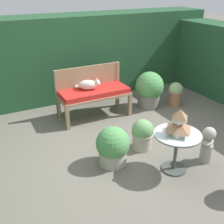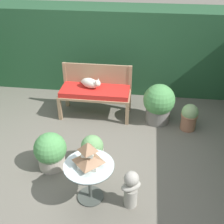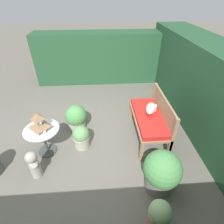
{
  "view_description": "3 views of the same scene",
  "coord_description": "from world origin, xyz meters",
  "px_view_note": "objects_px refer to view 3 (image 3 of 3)",
  "views": [
    {
      "loc": [
        -1.93,
        -3.1,
        2.32
      ],
      "look_at": [
        -0.06,
        0.52,
        0.39
      ],
      "focal_mm": 45.0,
      "sensor_mm": 36.0,
      "label": 1
    },
    {
      "loc": [
        0.83,
        -3.16,
        2.85
      ],
      "look_at": [
        0.34,
        0.59,
        0.48
      ],
      "focal_mm": 45.0,
      "sensor_mm": 36.0,
      "label": 2
    },
    {
      "loc": [
        2.59,
        0.33,
        2.55
      ],
      "look_at": [
        -0.09,
        0.52,
        0.62
      ],
      "focal_mm": 28.0,
      "sensor_mm": 36.0,
      "label": 3
    }
  ],
  "objects_px": {
    "garden_bench": "(149,118)",
    "garden_bust": "(34,164)",
    "potted_plant_table_near": "(159,215)",
    "potted_plant_bench_left": "(76,118)",
    "potted_plant_path_edge": "(81,137)",
    "patio_table": "(43,134)",
    "potted_plant_bench_right": "(162,172)",
    "cat": "(151,109)",
    "pagoda_birdhouse": "(39,123)"
  },
  "relations": [
    {
      "from": "pagoda_birdhouse",
      "to": "potted_plant_table_near",
      "type": "xyz_separation_m",
      "value": [
        1.39,
        1.72,
        -0.44
      ]
    },
    {
      "from": "garden_bust",
      "to": "potted_plant_bench_left",
      "type": "relative_size",
      "value": 0.96
    },
    {
      "from": "garden_bench",
      "to": "pagoda_birdhouse",
      "type": "relative_size",
      "value": 3.77
    },
    {
      "from": "patio_table",
      "to": "potted_plant_path_edge",
      "type": "xyz_separation_m",
      "value": [
        -0.09,
        0.65,
        -0.19
      ]
    },
    {
      "from": "potted_plant_table_near",
      "to": "potted_plant_bench_left",
      "type": "height_order",
      "value": "potted_plant_bench_left"
    },
    {
      "from": "cat",
      "to": "potted_plant_path_edge",
      "type": "distance_m",
      "value": 1.44
    },
    {
      "from": "pagoda_birdhouse",
      "to": "potted_plant_bench_right",
      "type": "bearing_deg",
      "value": 65.48
    },
    {
      "from": "patio_table",
      "to": "potted_plant_table_near",
      "type": "xyz_separation_m",
      "value": [
        1.39,
        1.72,
        -0.18
      ]
    },
    {
      "from": "potted_plant_bench_left",
      "to": "cat",
      "type": "bearing_deg",
      "value": 78.82
    },
    {
      "from": "garden_bench",
      "to": "patio_table",
      "type": "height_order",
      "value": "patio_table"
    },
    {
      "from": "patio_table",
      "to": "potted_plant_bench_right",
      "type": "distance_m",
      "value": 2.08
    },
    {
      "from": "potted_plant_bench_left",
      "to": "potted_plant_bench_right",
      "type": "xyz_separation_m",
      "value": [
        1.53,
        1.39,
        0.1
      ]
    },
    {
      "from": "potted_plant_bench_right",
      "to": "potted_plant_path_edge",
      "type": "bearing_deg",
      "value": -127.6
    },
    {
      "from": "pagoda_birdhouse",
      "to": "potted_plant_path_edge",
      "type": "bearing_deg",
      "value": 98.04
    },
    {
      "from": "cat",
      "to": "garden_bust",
      "type": "distance_m",
      "value": 2.26
    },
    {
      "from": "garden_bust",
      "to": "potted_plant_table_near",
      "type": "relative_size",
      "value": 1.11
    },
    {
      "from": "cat",
      "to": "potted_plant_path_edge",
      "type": "relative_size",
      "value": 0.85
    },
    {
      "from": "garden_bust",
      "to": "potted_plant_path_edge",
      "type": "xyz_separation_m",
      "value": [
        -0.61,
        0.7,
        -0.05
      ]
    },
    {
      "from": "patio_table",
      "to": "potted_plant_path_edge",
      "type": "bearing_deg",
      "value": 98.04
    },
    {
      "from": "garden_bench",
      "to": "garden_bust",
      "type": "xyz_separation_m",
      "value": [
        0.8,
        -2.01,
        -0.17
      ]
    },
    {
      "from": "garden_bench",
      "to": "potted_plant_table_near",
      "type": "relative_size",
      "value": 2.68
    },
    {
      "from": "potted_plant_bench_left",
      "to": "pagoda_birdhouse",
      "type": "bearing_deg",
      "value": -37.11
    },
    {
      "from": "potted_plant_table_near",
      "to": "potted_plant_bench_right",
      "type": "xyz_separation_m",
      "value": [
        -0.52,
        0.17,
        0.12
      ]
    },
    {
      "from": "potted_plant_bench_left",
      "to": "potted_plant_path_edge",
      "type": "xyz_separation_m",
      "value": [
        0.58,
        0.15,
        -0.03
      ]
    },
    {
      "from": "cat",
      "to": "garden_bust",
      "type": "bearing_deg",
      "value": -44.25
    },
    {
      "from": "cat",
      "to": "garden_bust",
      "type": "height_order",
      "value": "cat"
    },
    {
      "from": "cat",
      "to": "potted_plant_bench_right",
      "type": "relative_size",
      "value": 0.55
    },
    {
      "from": "cat",
      "to": "potted_plant_path_edge",
      "type": "height_order",
      "value": "cat"
    },
    {
      "from": "garden_bench",
      "to": "potted_plant_bench_left",
      "type": "relative_size",
      "value": 2.32
    },
    {
      "from": "garden_bench",
      "to": "cat",
      "type": "xyz_separation_m",
      "value": [
        -0.08,
        0.04,
        0.17
      ]
    },
    {
      "from": "potted_plant_path_edge",
      "to": "potted_plant_bench_right",
      "type": "height_order",
      "value": "potted_plant_bench_right"
    },
    {
      "from": "garden_bust",
      "to": "potted_plant_path_edge",
      "type": "bearing_deg",
      "value": 98.08
    },
    {
      "from": "cat",
      "to": "potted_plant_bench_right",
      "type": "height_order",
      "value": "cat"
    },
    {
      "from": "potted_plant_table_near",
      "to": "potted_plant_bench_left",
      "type": "xyz_separation_m",
      "value": [
        -2.05,
        -1.21,
        0.02
      ]
    },
    {
      "from": "garden_bust",
      "to": "potted_plant_bench_left",
      "type": "height_order",
      "value": "potted_plant_bench_left"
    },
    {
      "from": "patio_table",
      "to": "potted_plant_bench_right",
      "type": "height_order",
      "value": "potted_plant_bench_right"
    },
    {
      "from": "cat",
      "to": "potted_plant_bench_left",
      "type": "relative_size",
      "value": 0.72
    },
    {
      "from": "potted_plant_table_near",
      "to": "patio_table",
      "type": "bearing_deg",
      "value": -128.93
    },
    {
      "from": "pagoda_birdhouse",
      "to": "potted_plant_bench_left",
      "type": "height_order",
      "value": "pagoda_birdhouse"
    },
    {
      "from": "patio_table",
      "to": "potted_plant_table_near",
      "type": "bearing_deg",
      "value": 51.07
    },
    {
      "from": "garden_bench",
      "to": "potted_plant_bench_right",
      "type": "distance_m",
      "value": 1.15
    },
    {
      "from": "garden_bench",
      "to": "potted_plant_bench_right",
      "type": "bearing_deg",
      "value": -3.76
    },
    {
      "from": "garden_bench",
      "to": "potted_plant_path_edge",
      "type": "bearing_deg",
      "value": -81.65
    },
    {
      "from": "pagoda_birdhouse",
      "to": "garden_bust",
      "type": "bearing_deg",
      "value": -5.13
    },
    {
      "from": "cat",
      "to": "potted_plant_table_near",
      "type": "distance_m",
      "value": 1.82
    },
    {
      "from": "garden_bench",
      "to": "potted_plant_bench_right",
      "type": "relative_size",
      "value": 1.78
    },
    {
      "from": "garden_bust",
      "to": "potted_plant_bench_right",
      "type": "height_order",
      "value": "potted_plant_bench_right"
    },
    {
      "from": "cat",
      "to": "pagoda_birdhouse",
      "type": "xyz_separation_m",
      "value": [
        0.37,
        -2.01,
        0.06
      ]
    },
    {
      "from": "potted_plant_path_edge",
      "to": "potted_plant_bench_right",
      "type": "distance_m",
      "value": 1.57
    },
    {
      "from": "cat",
      "to": "pagoda_birdhouse",
      "type": "height_order",
      "value": "pagoda_birdhouse"
    }
  ]
}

